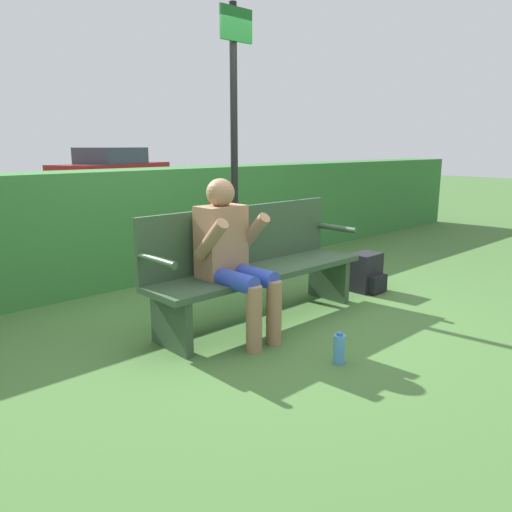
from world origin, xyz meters
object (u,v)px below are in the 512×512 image
object	(u,v)px
person_seated	(231,252)
backpack	(367,273)
signpost	(235,131)
park_bench	(255,264)
parked_car	(112,169)
water_bottle	(339,349)

from	to	relation	value
person_seated	backpack	distance (m)	1.74
person_seated	signpost	bearing A→B (deg)	47.81
park_bench	parked_car	xyz separation A→B (m)	(5.00, 11.92, 0.18)
person_seated	parked_car	distance (m)	13.20
park_bench	backpack	xyz separation A→B (m)	(1.32, -0.17, -0.28)
park_bench	parked_car	bearing A→B (deg)	67.23
water_bottle	parked_car	bearing A→B (deg)	68.10
park_bench	person_seated	xyz separation A→B (m)	(-0.36, -0.14, 0.17)
backpack	signpost	distance (m)	1.86
water_bottle	backpack	bearing A→B (deg)	28.80
park_bench	backpack	bearing A→B (deg)	-7.15
backpack	water_bottle	world-z (taller)	backpack
person_seated	park_bench	bearing A→B (deg)	21.42
signpost	parked_car	distance (m)	11.94
person_seated	water_bottle	xyz separation A→B (m)	(0.17, -0.86, -0.53)
park_bench	signpost	bearing A→B (deg)	57.42
park_bench	backpack	distance (m)	1.36
water_bottle	park_bench	bearing A→B (deg)	79.22
water_bottle	parked_car	world-z (taller)	parked_car
person_seated	parked_car	xyz separation A→B (m)	(5.37, 12.06, 0.01)
park_bench	parked_car	distance (m)	12.93
park_bench	signpost	world-z (taller)	signpost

